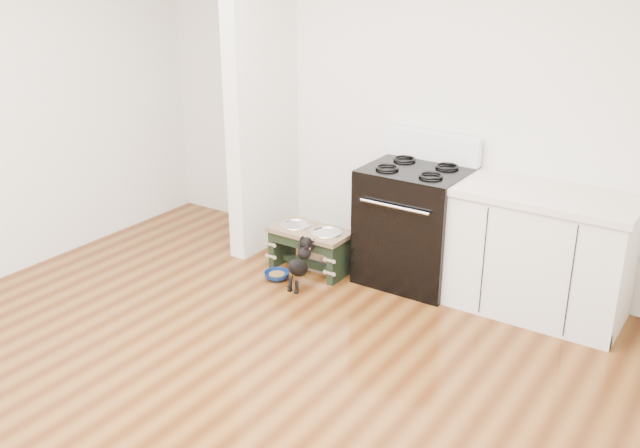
# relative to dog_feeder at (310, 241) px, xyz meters

# --- Properties ---
(ground) EXTENTS (5.00, 5.00, 0.00)m
(ground) POSITION_rel_dog_feeder_xyz_m (0.52, -1.84, -0.26)
(ground) COLOR #49240D
(ground) RESTS_ON ground
(room_shell) EXTENTS (5.00, 5.00, 5.00)m
(room_shell) POSITION_rel_dog_feeder_xyz_m (0.52, -1.84, 1.36)
(room_shell) COLOR silver
(room_shell) RESTS_ON ground
(partition_wall) EXTENTS (0.15, 0.80, 2.70)m
(partition_wall) POSITION_rel_dog_feeder_xyz_m (-0.66, 0.26, 1.09)
(partition_wall) COLOR silver
(partition_wall) RESTS_ON ground
(oven_range) EXTENTS (0.76, 0.69, 1.14)m
(oven_range) POSITION_rel_dog_feeder_xyz_m (0.77, 0.32, 0.22)
(oven_range) COLOR black
(oven_range) RESTS_ON ground
(cabinet_run) EXTENTS (1.24, 0.64, 0.91)m
(cabinet_run) POSITION_rel_dog_feeder_xyz_m (1.75, 0.34, 0.20)
(cabinet_run) COLOR silver
(cabinet_run) RESTS_ON ground
(dog_feeder) EXTENTS (0.65, 0.35, 0.37)m
(dog_feeder) POSITION_rel_dog_feeder_xyz_m (0.00, 0.00, 0.00)
(dog_feeder) COLOR black
(dog_feeder) RESTS_ON ground
(puppy) EXTENTS (0.11, 0.34, 0.40)m
(puppy) POSITION_rel_dog_feeder_xyz_m (0.12, -0.30, -0.04)
(puppy) COLOR black
(puppy) RESTS_ON ground
(floor_bowl) EXTENTS (0.23, 0.23, 0.06)m
(floor_bowl) POSITION_rel_dog_feeder_xyz_m (-0.12, -0.29, -0.22)
(floor_bowl) COLOR #0B1F53
(floor_bowl) RESTS_ON ground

